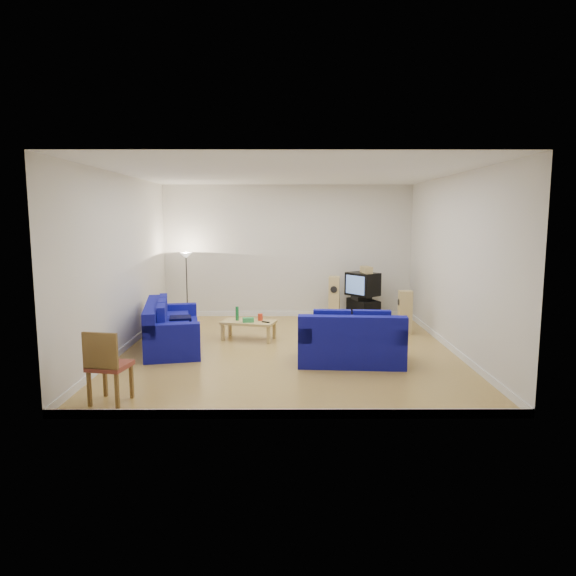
{
  "coord_description": "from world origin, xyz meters",
  "views": [
    {
      "loc": [
        -0.03,
        -9.22,
        2.45
      ],
      "look_at": [
        0.0,
        0.4,
        1.1
      ],
      "focal_mm": 32.0,
      "sensor_mm": 36.0,
      "label": 1
    }
  ],
  "objects_px": {
    "coffee_table": "(249,324)",
    "television": "(363,284)",
    "tv_stand": "(363,310)",
    "sofa_loveseat": "(351,344)",
    "sofa_three_seat": "(169,331)"
  },
  "relations": [
    {
      "from": "sofa_three_seat",
      "to": "sofa_loveseat",
      "type": "height_order",
      "value": "sofa_loveseat"
    },
    {
      "from": "coffee_table",
      "to": "television",
      "type": "height_order",
      "value": "television"
    },
    {
      "from": "television",
      "to": "tv_stand",
      "type": "bearing_deg",
      "value": 53.69
    },
    {
      "from": "sofa_loveseat",
      "to": "coffee_table",
      "type": "bearing_deg",
      "value": 141.89
    },
    {
      "from": "sofa_three_seat",
      "to": "coffee_table",
      "type": "height_order",
      "value": "sofa_three_seat"
    },
    {
      "from": "sofa_loveseat",
      "to": "sofa_three_seat",
      "type": "bearing_deg",
      "value": 166.21
    },
    {
      "from": "coffee_table",
      "to": "tv_stand",
      "type": "xyz_separation_m",
      "value": [
        2.56,
        1.88,
        -0.07
      ]
    },
    {
      "from": "tv_stand",
      "to": "television",
      "type": "xyz_separation_m",
      "value": [
        -0.03,
        -0.0,
        0.62
      ]
    },
    {
      "from": "sofa_three_seat",
      "to": "sofa_loveseat",
      "type": "bearing_deg",
      "value": 60.46
    },
    {
      "from": "sofa_loveseat",
      "to": "television",
      "type": "relative_size",
      "value": 2.11
    },
    {
      "from": "tv_stand",
      "to": "television",
      "type": "height_order",
      "value": "television"
    },
    {
      "from": "coffee_table",
      "to": "television",
      "type": "distance_m",
      "value": 3.21
    },
    {
      "from": "sofa_loveseat",
      "to": "coffee_table",
      "type": "xyz_separation_m",
      "value": [
        -1.83,
        1.67,
        -0.0
      ]
    },
    {
      "from": "coffee_table",
      "to": "tv_stand",
      "type": "distance_m",
      "value": 3.18
    },
    {
      "from": "sofa_loveseat",
      "to": "coffee_table",
      "type": "relative_size",
      "value": 1.58
    }
  ]
}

